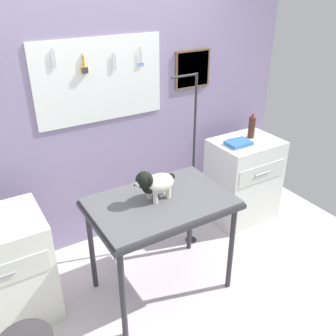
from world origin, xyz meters
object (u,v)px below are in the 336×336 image
(grooming_table, at_px, (161,209))
(grooming_arm, at_px, (192,172))
(dog, at_px, (154,183))
(soda_bottle, at_px, (252,127))
(cabinet_right, at_px, (243,180))

(grooming_table, height_order, grooming_arm, grooming_arm)
(dog, height_order, soda_bottle, soda_bottle)
(grooming_table, bearing_deg, cabinet_right, 20.10)
(dog, relative_size, soda_bottle, 1.43)
(grooming_arm, bearing_deg, cabinet_right, 7.32)
(soda_bottle, bearing_deg, grooming_table, -159.38)
(cabinet_right, height_order, soda_bottle, soda_bottle)
(grooming_table, height_order, dog, dog)
(grooming_table, distance_m, grooming_arm, 0.68)
(grooming_arm, xyz_separation_m, dog, (-0.59, -0.35, 0.22))
(grooming_table, xyz_separation_m, grooming_arm, (0.56, 0.38, 0.00))
(cabinet_right, xyz_separation_m, soda_bottle, (0.09, 0.05, 0.57))
(grooming_arm, bearing_deg, dog, -149.69)
(cabinet_right, bearing_deg, dog, -161.61)
(dog, distance_m, cabinet_right, 1.51)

